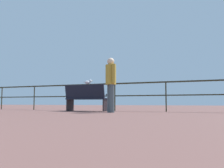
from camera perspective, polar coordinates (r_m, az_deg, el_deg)
The scene contains 4 objects.
pier_railing at distance 8.94m, azimuth -4.90°, elevation -1.70°, with size 24.43×0.05×1.04m.
bench_near_left at distance 8.27m, azimuth -6.44°, elevation -3.22°, with size 1.56×0.70×0.94m.
person_by_bench at distance 7.19m, azimuth -0.31°, elevation 0.78°, with size 0.43×0.41×1.72m.
seagull_on_rail at distance 9.06m, azimuth -5.94°, elevation 0.50°, with size 0.34×0.25×0.17m.
Camera 1 is at (4.03, 1.67, 0.30)m, focal length 36.80 mm.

